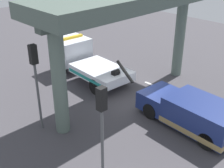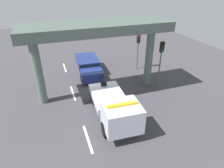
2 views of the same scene
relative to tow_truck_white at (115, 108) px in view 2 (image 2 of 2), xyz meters
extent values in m
cube|color=#423F44|center=(-4.95, 0.04, -1.25)|extent=(60.00, 40.00, 0.10)
cube|color=silver|center=(-10.95, -2.26, -1.20)|extent=(2.60, 0.16, 0.01)
cube|color=silver|center=(-4.95, -2.26, -1.20)|extent=(2.60, 0.16, 0.01)
cube|color=silver|center=(1.05, -2.26, -1.20)|extent=(2.60, 0.16, 0.01)
cube|color=silver|center=(-1.93, 0.10, -0.28)|extent=(3.96, 2.61, 0.55)
cube|color=silver|center=(1.40, -0.08, 0.27)|extent=(2.17, 2.41, 1.65)
cube|color=black|center=(2.01, -0.11, 0.64)|extent=(0.18, 2.21, 0.66)
cube|color=teal|center=(-1.86, 1.31, -0.36)|extent=(3.64, 0.22, 0.20)
cylinder|color=black|center=(-4.11, 0.22, 0.46)|extent=(1.42, 0.26, 1.07)
cylinder|color=black|center=(-3.31, 0.18, 0.12)|extent=(0.38, 0.47, 0.36)
cube|color=yellow|center=(1.40, -0.08, 1.18)|extent=(0.34, 1.93, 0.16)
cylinder|color=black|center=(1.25, 0.97, -0.70)|extent=(1.02, 0.37, 1.00)
cylinder|color=black|center=(1.14, -1.10, -0.70)|extent=(1.02, 0.37, 1.00)
cylinder|color=black|center=(-2.64, 1.18, -0.70)|extent=(1.02, 0.37, 1.00)
cylinder|color=black|center=(-2.75, -0.89, -0.70)|extent=(1.02, 0.37, 1.00)
cube|color=navy|center=(-9.13, 0.08, -0.30)|extent=(3.57, 2.38, 1.35)
cube|color=navy|center=(-6.54, -0.06, -0.50)|extent=(1.84, 2.20, 0.95)
cube|color=black|center=(-7.38, -0.02, 0.00)|extent=(0.17, 1.94, 0.59)
cube|color=#9E8451|center=(-9.13, 0.08, -0.79)|extent=(3.59, 2.40, 0.28)
cylinder|color=black|center=(-6.64, 0.90, -0.78)|extent=(0.85, 0.33, 0.84)
cylinder|color=black|center=(-6.74, -1.02, -0.78)|extent=(0.85, 0.33, 0.84)
cylinder|color=black|center=(-10.03, 1.09, -0.78)|extent=(0.85, 0.33, 0.84)
cylinder|color=black|center=(-10.13, -0.83, -0.78)|extent=(0.85, 0.33, 0.84)
cylinder|color=#596B60|center=(-4.33, 4.85, 1.50)|extent=(0.68, 0.68, 5.41)
cylinder|color=#596B60|center=(-4.33, -4.77, 1.50)|extent=(0.68, 0.68, 5.41)
cube|color=#4B5B52|center=(-4.33, 0.04, 4.58)|extent=(3.60, 11.61, 0.74)
cube|color=#3E4A43|center=(-4.33, 0.04, 4.03)|extent=(0.50, 11.21, 0.36)
cylinder|color=#515456|center=(-7.95, 5.51, 0.31)|extent=(0.12, 0.12, 3.02)
cube|color=black|center=(-7.95, 5.51, 2.27)|extent=(0.28, 0.32, 0.90)
sphere|color=red|center=(-7.79, 5.51, 2.57)|extent=(0.18, 0.18, 0.18)
sphere|color=#3A2D06|center=(-7.79, 5.51, 2.27)|extent=(0.18, 0.18, 0.18)
sphere|color=black|center=(-7.79, 5.51, 1.97)|extent=(0.18, 0.18, 0.18)
cylinder|color=#515456|center=(-3.45, 5.51, 0.54)|extent=(0.12, 0.12, 3.47)
cube|color=black|center=(-3.45, 5.51, 2.72)|extent=(0.28, 0.32, 0.90)
sphere|color=#360605|center=(-3.29, 5.51, 3.02)|extent=(0.18, 0.18, 0.18)
sphere|color=#3A2D06|center=(-3.29, 5.51, 2.72)|extent=(0.18, 0.18, 0.18)
sphere|color=green|center=(-3.29, 5.51, 2.42)|extent=(0.18, 0.18, 0.18)
camera|label=1|loc=(-14.72, 11.57, 7.36)|focal=47.35mm
camera|label=2|loc=(10.25, -3.80, 7.84)|focal=30.90mm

